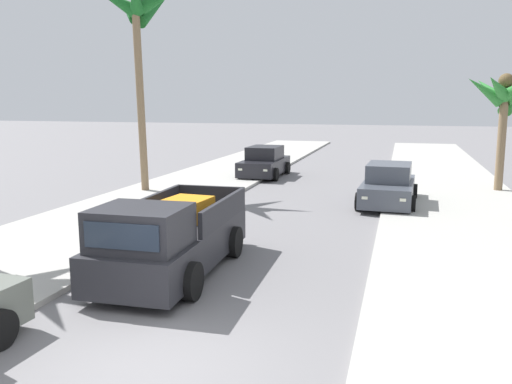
# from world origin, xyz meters

# --- Properties ---
(ground_plane) EXTENTS (160.00, 160.00, 0.00)m
(ground_plane) POSITION_xyz_m (0.00, 0.00, 0.00)
(ground_plane) COLOR slate
(sidewalk_left) EXTENTS (5.09, 60.00, 0.12)m
(sidewalk_left) POSITION_xyz_m (-5.44, 12.00, 0.06)
(sidewalk_left) COLOR #B2AFA8
(sidewalk_left) RESTS_ON ground
(sidewalk_right) EXTENTS (5.09, 60.00, 0.12)m
(sidewalk_right) POSITION_xyz_m (5.44, 12.00, 0.06)
(sidewalk_right) COLOR #B2AFA8
(sidewalk_right) RESTS_ON ground
(curb_left) EXTENTS (0.16, 60.00, 0.10)m
(curb_left) POSITION_xyz_m (-4.30, 12.00, 0.05)
(curb_left) COLOR silver
(curb_left) RESTS_ON ground
(curb_right) EXTENTS (0.16, 60.00, 0.10)m
(curb_right) POSITION_xyz_m (4.30, 12.00, 0.05)
(curb_right) COLOR silver
(curb_right) RESTS_ON ground
(pickup_truck) EXTENTS (2.32, 5.26, 1.80)m
(pickup_truck) POSITION_xyz_m (-1.34, 3.90, 0.79)
(pickup_truck) COLOR #28282D
(pickup_truck) RESTS_ON ground
(car_left_near) EXTENTS (2.05, 4.27, 1.54)m
(car_left_near) POSITION_xyz_m (-3.21, 19.20, 0.71)
(car_left_near) COLOR black
(car_left_near) RESTS_ON ground
(car_left_mid) EXTENTS (2.16, 4.32, 1.54)m
(car_left_mid) POSITION_xyz_m (3.06, 13.27, 0.71)
(car_left_mid) COLOR #474C56
(car_left_mid) RESTS_ON ground
(palm_tree_right_mid) EXTENTS (3.80, 3.95, 4.98)m
(palm_tree_right_mid) POSITION_xyz_m (7.51, 17.39, 4.05)
(palm_tree_right_mid) COLOR #846B4C
(palm_tree_right_mid) RESTS_ON ground
(palm_tree_left_back) EXTENTS (3.62, 3.86, 8.32)m
(palm_tree_left_back) POSITION_xyz_m (-6.84, 13.24, 6.92)
(palm_tree_left_back) COLOR #846B4C
(palm_tree_left_back) RESTS_ON ground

